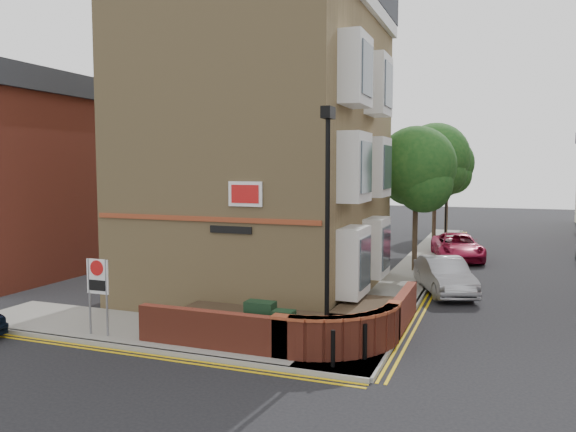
{
  "coord_description": "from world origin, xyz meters",
  "views": [
    {
      "loc": [
        5.66,
        -12.3,
        4.93
      ],
      "look_at": [
        -0.52,
        4.0,
        3.4
      ],
      "focal_mm": 35.0,
      "sensor_mm": 36.0,
      "label": 1
    }
  ],
  "objects_px": {
    "lamppost": "(327,230)",
    "zone_sign": "(98,283)",
    "utility_cabinet_large": "(260,323)",
    "silver_car_near": "(445,276)"
  },
  "relations": [
    {
      "from": "lamppost",
      "to": "zone_sign",
      "type": "relative_size",
      "value": 2.86
    },
    {
      "from": "lamppost",
      "to": "utility_cabinet_large",
      "type": "relative_size",
      "value": 5.25
    },
    {
      "from": "lamppost",
      "to": "zone_sign",
      "type": "distance_m",
      "value": 6.85
    },
    {
      "from": "utility_cabinet_large",
      "to": "silver_car_near",
      "type": "bearing_deg",
      "value": 65.3
    },
    {
      "from": "lamppost",
      "to": "zone_sign",
      "type": "bearing_deg",
      "value": -173.93
    },
    {
      "from": "silver_car_near",
      "to": "lamppost",
      "type": "bearing_deg",
      "value": -124.65
    },
    {
      "from": "utility_cabinet_large",
      "to": "silver_car_near",
      "type": "xyz_separation_m",
      "value": [
        4.02,
        8.74,
        -0.02
      ]
    },
    {
      "from": "lamppost",
      "to": "silver_car_near",
      "type": "relative_size",
      "value": 1.48
    },
    {
      "from": "lamppost",
      "to": "utility_cabinet_large",
      "type": "distance_m",
      "value": 3.24
    },
    {
      "from": "zone_sign",
      "to": "silver_car_near",
      "type": "distance_m",
      "value": 12.96
    }
  ]
}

